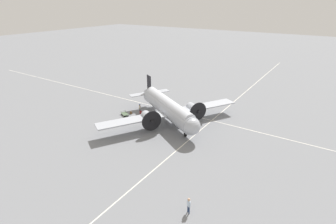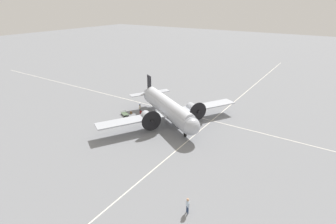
{
  "view_description": "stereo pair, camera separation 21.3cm",
  "coord_description": "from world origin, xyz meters",
  "px_view_note": "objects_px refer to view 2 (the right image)",
  "views": [
    {
      "loc": [
        22.32,
        -34.36,
        19.24
      ],
      "look_at": [
        0.0,
        0.0,
        1.82
      ],
      "focal_mm": 28.0,
      "sensor_mm": 36.0,
      "label": 1
    },
    {
      "loc": [
        22.5,
        -34.24,
        19.24
      ],
      "look_at": [
        0.0,
        0.0,
        1.82
      ],
      "focal_mm": 28.0,
      "sensor_mm": 36.0,
      "label": 2
    }
  ],
  "objects_px": {
    "airliner_main": "(169,108)",
    "suitcase_near_door": "(141,112)",
    "passenger_boarding": "(140,107)",
    "crew_foreground": "(188,204)",
    "suitcase_upright_spare": "(131,113)",
    "baggage_cart": "(125,114)"
  },
  "relations": [
    {
      "from": "crew_foreground",
      "to": "suitcase_upright_spare",
      "type": "bearing_deg",
      "value": 177.49
    },
    {
      "from": "suitcase_near_door",
      "to": "airliner_main",
      "type": "bearing_deg",
      "value": -3.63
    },
    {
      "from": "airliner_main",
      "to": "suitcase_near_door",
      "type": "xyz_separation_m",
      "value": [
        -6.55,
        0.42,
        -2.37
      ]
    },
    {
      "from": "passenger_boarding",
      "to": "baggage_cart",
      "type": "relative_size",
      "value": 0.86
    },
    {
      "from": "suitcase_near_door",
      "to": "suitcase_upright_spare",
      "type": "bearing_deg",
      "value": -142.27
    },
    {
      "from": "crew_foreground",
      "to": "passenger_boarding",
      "type": "relative_size",
      "value": 1.07
    },
    {
      "from": "passenger_boarding",
      "to": "airliner_main",
      "type": "bearing_deg",
      "value": 58.66
    },
    {
      "from": "suitcase_near_door",
      "to": "baggage_cart",
      "type": "distance_m",
      "value": 2.92
    },
    {
      "from": "baggage_cart",
      "to": "crew_foreground",
      "type": "bearing_deg",
      "value": -7.21
    },
    {
      "from": "airliner_main",
      "to": "suitcase_upright_spare",
      "type": "relative_size",
      "value": 45.24
    },
    {
      "from": "airliner_main",
      "to": "crew_foreground",
      "type": "xyz_separation_m",
      "value": [
        12.78,
        -16.37,
        -1.56
      ]
    },
    {
      "from": "passenger_boarding",
      "to": "crew_foreground",
      "type": "bearing_deg",
      "value": 23.67
    },
    {
      "from": "passenger_boarding",
      "to": "baggage_cart",
      "type": "distance_m",
      "value": 3.01
    },
    {
      "from": "airliner_main",
      "to": "baggage_cart",
      "type": "distance_m",
      "value": 9.04
    },
    {
      "from": "suitcase_upright_spare",
      "to": "baggage_cart",
      "type": "height_order",
      "value": "baggage_cart"
    },
    {
      "from": "suitcase_near_door",
      "to": "suitcase_upright_spare",
      "type": "xyz_separation_m",
      "value": [
        -1.41,
        -1.09,
        -0.05
      ]
    },
    {
      "from": "suitcase_near_door",
      "to": "passenger_boarding",
      "type": "bearing_deg",
      "value": 143.14
    },
    {
      "from": "suitcase_near_door",
      "to": "suitcase_upright_spare",
      "type": "relative_size",
      "value": 1.2
    },
    {
      "from": "passenger_boarding",
      "to": "suitcase_upright_spare",
      "type": "height_order",
      "value": "passenger_boarding"
    },
    {
      "from": "passenger_boarding",
      "to": "baggage_cart",
      "type": "xyz_separation_m",
      "value": [
        -1.6,
        -2.44,
        -0.78
      ]
    },
    {
      "from": "suitcase_upright_spare",
      "to": "baggage_cart",
      "type": "bearing_deg",
      "value": -119.42
    },
    {
      "from": "airliner_main",
      "to": "suitcase_near_door",
      "type": "distance_m",
      "value": 6.98
    }
  ]
}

